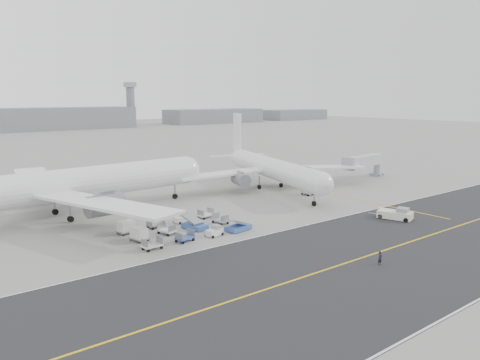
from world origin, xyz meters
TOP-DOWN VIEW (x-y plane):
  - ground at (0.00, 0.00)m, footprint 700.00×700.00m
  - taxiway at (5.02, -17.98)m, footprint 220.00×59.00m
  - horizon_buildings at (30.00, 260.00)m, footprint 520.00×28.00m
  - control_tower at (100.00, 265.00)m, footprint 7.00×7.00m
  - airliner_a at (-23.03, 27.39)m, footprint 58.90×58.08m
  - airliner_b at (23.75, 25.39)m, footprint 46.40×47.42m
  - pushback_tug at (22.56, -8.98)m, footprint 4.43×7.59m
  - jet_bridge at (51.21, 20.10)m, footprint 16.81×5.34m
  - gse_cluster at (-11.01, 7.33)m, footprint 25.39×20.64m
  - stray_dolly at (24.94, 14.76)m, footprint 1.49×2.39m
  - ground_crew_a at (1.26, -21.05)m, footprint 0.67×0.45m

SIDE VIEW (x-z plane):
  - ground at x=0.00m, z-range 0.00..0.00m
  - horizon_buildings at x=30.00m, z-range -14.00..14.00m
  - gse_cluster at x=-11.01m, z-range -1.04..1.04m
  - stray_dolly at x=24.94m, z-range -0.73..0.73m
  - taxiway at x=5.02m, z-range -0.01..0.03m
  - pushback_tug at x=22.56m, z-range -0.19..1.96m
  - ground_crew_a at x=1.26m, z-range 0.00..1.82m
  - jet_bridge at x=51.21m, z-range 1.24..7.51m
  - airliner_b at x=23.75m, z-range -3.54..13.21m
  - airliner_a at x=-23.03m, z-range -4.31..16.01m
  - control_tower at x=100.00m, z-range 0.63..31.88m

